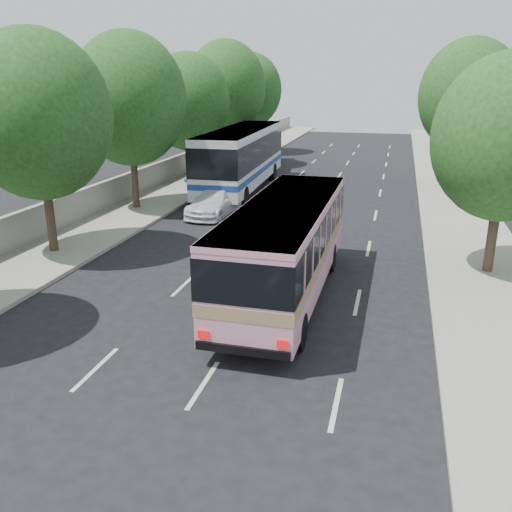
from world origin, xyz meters
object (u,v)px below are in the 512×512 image
(pink_bus, at_px, (286,240))
(pink_taxi, at_px, (248,283))
(tour_coach_front, at_px, (242,154))
(tour_coach_rear, at_px, (257,144))
(white_pickup, at_px, (215,202))

(pink_bus, xyz_separation_m, pink_taxi, (-1.09, -0.75, -1.33))
(pink_bus, distance_m, pink_taxi, 1.88)
(tour_coach_front, height_order, tour_coach_rear, tour_coach_front)
(white_pickup, bearing_deg, pink_taxi, -61.39)
(pink_taxi, bearing_deg, white_pickup, 116.29)
(white_pickup, bearing_deg, tour_coach_front, 98.43)
(tour_coach_front, relative_size, tour_coach_rear, 1.19)
(pink_taxi, bearing_deg, pink_bus, 37.19)
(tour_coach_front, bearing_deg, pink_bus, -71.51)
(pink_bus, xyz_separation_m, tour_coach_rear, (-7.50, 25.24, -0.06))
(pink_bus, distance_m, tour_coach_front, 17.87)
(white_pickup, height_order, tour_coach_front, tour_coach_front)
(pink_bus, relative_size, pink_taxi, 2.54)
(pink_bus, height_order, tour_coach_front, tour_coach_front)
(tour_coach_front, xyz_separation_m, tour_coach_rear, (-1.20, 8.52, -0.40))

